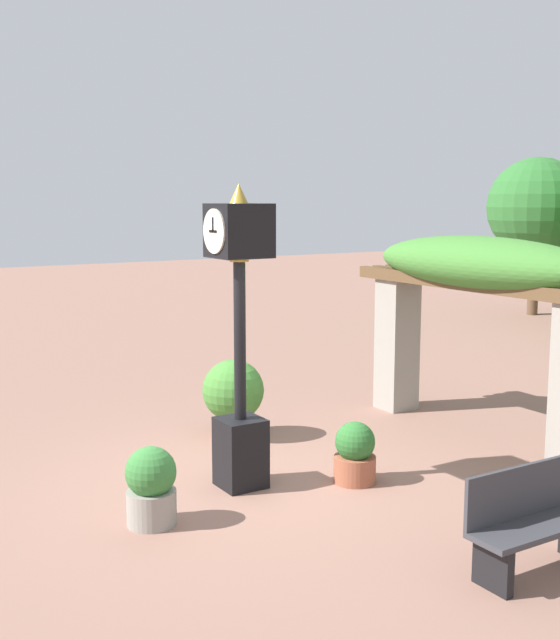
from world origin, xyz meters
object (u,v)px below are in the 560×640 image
potted_plant_far_left (151,486)px  park_bench (534,523)px  potted_plant_near_left (355,453)px  pedestal_clock (240,334)px  potted_plant_near_right (233,394)px

potted_plant_far_left → park_bench: park_bench is taller
potted_plant_near_left → park_bench: size_ratio=0.52×
potted_plant_near_left → pedestal_clock: bearing=-115.9°
park_bench → potted_plant_far_left: bearing=132.2°
potted_plant_near_right → park_bench: size_ratio=0.79×
potted_plant_near_left → potted_plant_far_left: (-0.08, -2.36, 0.06)m
potted_plant_near_left → potted_plant_near_right: bearing=-170.9°
pedestal_clock → potted_plant_far_left: 1.85m
pedestal_clock → park_bench: (3.05, 1.11, -1.26)m
park_bench → potted_plant_near_left: bearing=89.6°
pedestal_clock → potted_plant_near_right: size_ratio=3.14×
potted_plant_near_left → potted_plant_far_left: size_ratio=0.89×
potted_plant_far_left → potted_plant_near_right: bearing=136.1°
pedestal_clock → potted_plant_near_left: 1.85m
potted_plant_far_left → park_bench: bearing=42.2°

